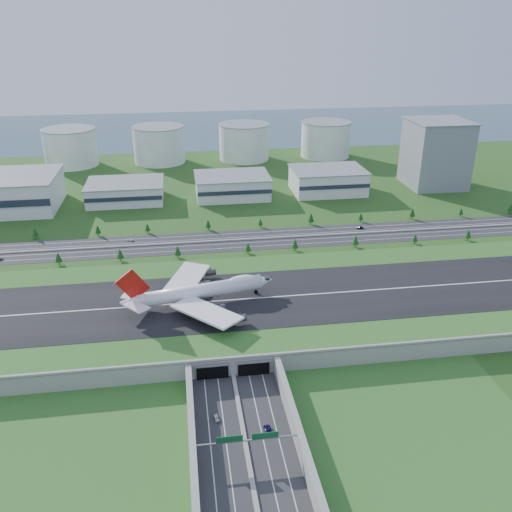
{
  "coord_description": "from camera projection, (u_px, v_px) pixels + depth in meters",
  "views": [
    {
      "loc": [
        -17.31,
        -232.96,
        137.28
      ],
      "look_at": [
        21.96,
        35.0,
        15.22
      ],
      "focal_mm": 38.0,
      "sensor_mm": 36.0,
      "label": 1
    }
  ],
  "objects": [
    {
      "name": "ground",
      "position": [
        223.0,
        315.0,
        268.84
      ],
      "size": [
        1200.0,
        1200.0,
        0.0
      ],
      "primitive_type": "plane",
      "color": "#254A17",
      "rests_on": "ground"
    },
    {
      "name": "airfield_deck",
      "position": [
        222.0,
        308.0,
        267.07
      ],
      "size": [
        520.0,
        100.0,
        9.2
      ],
      "color": "gray",
      "rests_on": "ground"
    },
    {
      "name": "underpass_road",
      "position": [
        249.0,
        459.0,
        177.74
      ],
      "size": [
        38.8,
        120.4,
        8.0
      ],
      "color": "#28282B",
      "rests_on": "ground"
    },
    {
      "name": "sign_gantry_near",
      "position": [
        247.0,
        441.0,
        180.25
      ],
      "size": [
        38.7,
        0.7,
        9.8
      ],
      "color": "gray",
      "rests_on": "ground"
    },
    {
      "name": "north_expressway",
      "position": [
        210.0,
        242.0,
        354.51
      ],
      "size": [
        560.0,
        36.0,
        0.12
      ],
      "primitive_type": "cube",
      "color": "#28282B",
      "rests_on": "ground"
    },
    {
      "name": "tree_row",
      "position": [
        220.0,
        235.0,
        353.61
      ],
      "size": [
        506.27,
        48.58,
        8.19
      ],
      "color": "#3D2819",
      "rests_on": "ground"
    },
    {
      "name": "hangar_mid_a",
      "position": [
        126.0,
        192.0,
        429.22
      ],
      "size": [
        58.0,
        42.0,
        15.0
      ],
      "primitive_type": "cube",
      "color": "silver",
      "rests_on": "ground"
    },
    {
      "name": "hangar_mid_b",
      "position": [
        232.0,
        186.0,
        440.04
      ],
      "size": [
        58.0,
        42.0,
        17.0
      ],
      "primitive_type": "cube",
      "color": "silver",
      "rests_on": "ground"
    },
    {
      "name": "hangar_mid_c",
      "position": [
        328.0,
        181.0,
        450.2
      ],
      "size": [
        58.0,
        42.0,
        19.0
      ],
      "primitive_type": "cube",
      "color": "silver",
      "rests_on": "ground"
    },
    {
      "name": "office_tower",
      "position": [
        436.0,
        154.0,
        459.88
      ],
      "size": [
        46.0,
        46.0,
        55.0
      ],
      "primitive_type": "cube",
      "color": "gray",
      "rests_on": "ground"
    },
    {
      "name": "fuel_tank_a",
      "position": [
        71.0,
        148.0,
        525.42
      ],
      "size": [
        50.0,
        50.0,
        35.0
      ],
      "primitive_type": "cylinder",
      "color": "silver",
      "rests_on": "ground"
    },
    {
      "name": "fuel_tank_b",
      "position": [
        159.0,
        145.0,
        536.66
      ],
      "size": [
        50.0,
        50.0,
        35.0
      ],
      "primitive_type": "cylinder",
      "color": "silver",
      "rests_on": "ground"
    },
    {
      "name": "fuel_tank_c",
      "position": [
        244.0,
        142.0,
        547.89
      ],
      "size": [
        50.0,
        50.0,
        35.0
      ],
      "primitive_type": "cylinder",
      "color": "silver",
      "rests_on": "ground"
    },
    {
      "name": "fuel_tank_d",
      "position": [
        326.0,
        139.0,
        559.13
      ],
      "size": [
        50.0,
        50.0,
        35.0
      ],
      "primitive_type": "cylinder",
      "color": "silver",
      "rests_on": "ground"
    },
    {
      "name": "bay_water",
      "position": [
        190.0,
        128.0,
        701.81
      ],
      "size": [
        1200.0,
        260.0,
        0.06
      ],
      "primitive_type": "cube",
      "color": "#32505F",
      "rests_on": "ground"
    },
    {
      "name": "boeing_747",
      "position": [
        200.0,
        291.0,
        260.82
      ],
      "size": [
        75.97,
        71.12,
        23.73
      ],
      "rotation": [
        0.0,
        0.0,
        0.2
      ],
      "color": "white",
      "rests_on": "airfield_deck"
    },
    {
      "name": "car_0",
      "position": [
        216.0,
        418.0,
        199.52
      ],
      "size": [
        2.29,
        4.62,
        1.51
      ],
      "primitive_type": "imported",
      "rotation": [
        0.0,
        0.0,
        0.12
      ],
      "color": "#BBBCC0",
      "rests_on": "ground"
    },
    {
      "name": "car_2",
      "position": [
        268.0,
        429.0,
        193.98
      ],
      "size": [
        2.86,
        5.44,
        1.46
      ],
      "primitive_type": "imported",
      "rotation": [
        0.0,
        0.0,
        3.23
      ],
      "color": "#0D0C3E",
      "rests_on": "ground"
    },
    {
      "name": "car_5",
      "position": [
        360.0,
        228.0,
        375.69
      ],
      "size": [
        4.93,
        1.85,
        1.61
      ],
      "primitive_type": "imported",
      "rotation": [
        0.0,
        0.0,
        -1.6
      ],
      "color": "black",
      "rests_on": "ground"
    },
    {
      "name": "car_7",
      "position": [
        130.0,
        240.0,
        355.9
      ],
      "size": [
        5.24,
        3.85,
        1.41
      ],
      "primitive_type": "imported",
      "rotation": [
        0.0,
        0.0,
        -2.01
      ],
      "color": "white",
      "rests_on": "ground"
    }
  ]
}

